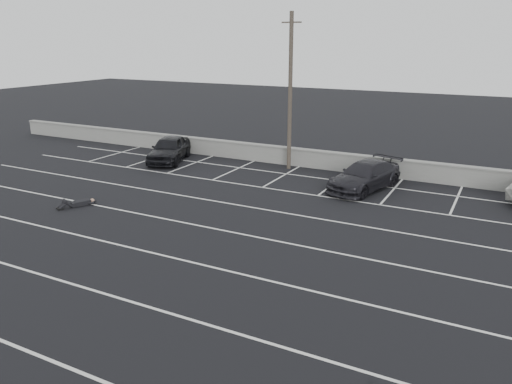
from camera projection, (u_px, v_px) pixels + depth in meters
The scene contains 7 objects.
ground at pixel (195, 263), 16.80m from camera, with size 120.00×120.00×0.00m, color black.
seawall at pixel (333, 161), 28.51m from camera, with size 50.00×0.45×1.06m.
stall_lines at pixel (254, 222), 20.58m from camera, with size 36.00×20.05×0.01m.
car_left at pixel (169, 149), 30.52m from camera, with size 1.82×4.54×1.55m, color black.
car_right at pixel (365, 176), 24.81m from camera, with size 1.94×4.77×1.38m, color black.
utility_pole at pixel (290, 92), 27.76m from camera, with size 1.15×0.23×8.65m.
person at pixel (82, 200), 22.59m from camera, with size 1.66×2.33×0.43m, color black, non-canonical shape.
Camera 1 is at (8.90, -12.67, 7.26)m, focal length 35.00 mm.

